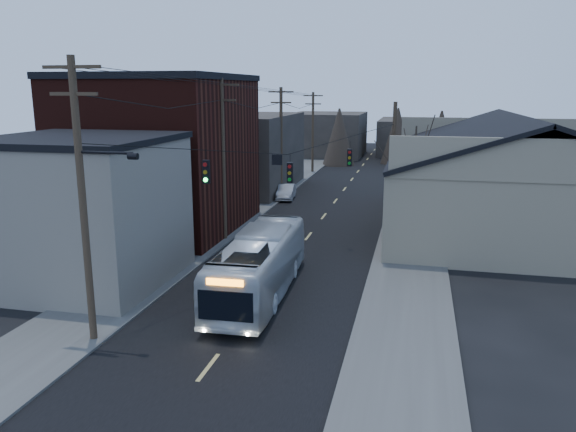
% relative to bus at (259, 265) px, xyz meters
% --- Properties ---
extents(ground, '(160.00, 160.00, 0.00)m').
position_rel_bus_xyz_m(ground, '(0.18, -9.08, -1.46)').
color(ground, black).
rests_on(ground, ground).
extents(road_surface, '(9.00, 110.00, 0.02)m').
position_rel_bus_xyz_m(road_surface, '(0.18, 20.92, -1.45)').
color(road_surface, black).
rests_on(road_surface, ground).
extents(sidewalk_left, '(4.00, 110.00, 0.12)m').
position_rel_bus_xyz_m(sidewalk_left, '(-6.32, 20.92, -1.40)').
color(sidewalk_left, '#474744').
rests_on(sidewalk_left, ground).
extents(sidewalk_right, '(4.00, 110.00, 0.12)m').
position_rel_bus_xyz_m(sidewalk_right, '(6.68, 20.92, -1.40)').
color(sidewalk_right, '#474744').
rests_on(sidewalk_right, ground).
extents(building_clapboard, '(8.00, 8.00, 7.00)m').
position_rel_bus_xyz_m(building_clapboard, '(-8.82, -0.08, 2.04)').
color(building_clapboard, slate).
rests_on(building_clapboard, ground).
extents(building_brick, '(10.00, 12.00, 10.00)m').
position_rel_bus_xyz_m(building_brick, '(-9.82, 10.92, 3.54)').
color(building_brick, black).
rests_on(building_brick, ground).
extents(building_left_far, '(9.00, 14.00, 7.00)m').
position_rel_bus_xyz_m(building_left_far, '(-9.32, 26.92, 2.04)').
color(building_left_far, '#2D2924').
rests_on(building_left_far, ground).
extents(warehouse, '(16.16, 20.60, 7.73)m').
position_rel_bus_xyz_m(warehouse, '(13.18, 15.92, 1.23)').
color(warehouse, gray).
rests_on(warehouse, ground).
extents(building_far_left, '(10.00, 12.00, 6.00)m').
position_rel_bus_xyz_m(building_far_left, '(-5.82, 55.92, 1.54)').
color(building_far_left, '#2D2924').
rests_on(building_far_left, ground).
extents(building_far_right, '(12.00, 14.00, 5.00)m').
position_rel_bus_xyz_m(building_far_right, '(7.18, 60.92, 1.04)').
color(building_far_right, '#2D2924').
rests_on(building_far_right, ground).
extents(bare_tree, '(0.40, 0.40, 7.20)m').
position_rel_bus_xyz_m(bare_tree, '(6.68, 10.92, 2.14)').
color(bare_tree, black).
rests_on(bare_tree, ground).
extents(utility_lines, '(11.24, 45.28, 10.50)m').
position_rel_bus_xyz_m(utility_lines, '(-2.93, 15.07, 3.49)').
color(utility_lines, '#382B1E').
rests_on(utility_lines, ground).
extents(bus, '(2.81, 10.58, 2.92)m').
position_rel_bus_xyz_m(bus, '(0.00, 0.00, 0.00)').
color(bus, silver).
rests_on(bus, ground).
extents(parked_car, '(1.73, 3.96, 1.27)m').
position_rel_bus_xyz_m(parked_car, '(-4.12, 22.87, -0.83)').
color(parked_car, '#9B9DA2').
rests_on(parked_car, ground).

